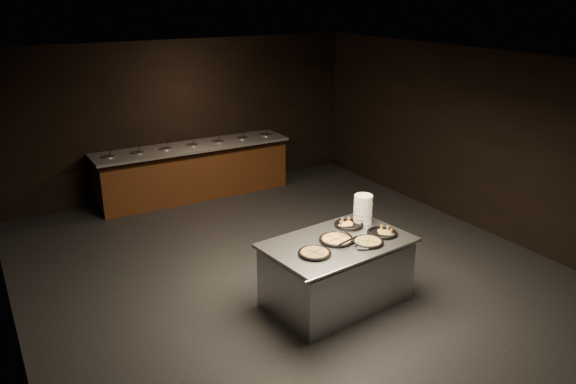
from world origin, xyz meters
name	(u,v)px	position (x,y,z in m)	size (l,w,h in m)	color
room	(289,173)	(0.00, 0.00, 1.45)	(7.02, 8.02, 2.92)	black
salad_bar	(194,174)	(0.00, 3.56, 0.44)	(3.70, 0.83, 1.18)	#502C12
serving_counter	(337,273)	(0.08, -1.02, 0.41)	(1.89, 1.33, 0.85)	silver
plate_stack	(363,209)	(0.72, -0.69, 1.03)	(0.24, 0.24, 0.37)	white
pan_veggie_whole	(315,253)	(-0.36, -1.19, 0.87)	(0.39, 0.39, 0.04)	black
pan_cheese_whole	(336,239)	(0.07, -1.01, 0.87)	(0.43, 0.43, 0.04)	black
pan_cheese_slices_a	(349,224)	(0.48, -0.71, 0.87)	(0.38, 0.38, 0.04)	black
pan_cheese_slices_b	(368,242)	(0.36, -1.26, 0.87)	(0.38, 0.38, 0.04)	black
pan_veggie_slices	(382,233)	(0.68, -1.13, 0.87)	(0.39, 0.39, 0.04)	black
server_left	(342,233)	(0.19, -0.97, 0.92)	(0.21, 0.26, 0.15)	silver
server_right	(352,243)	(0.10, -1.29, 0.93)	(0.33, 0.23, 0.18)	silver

